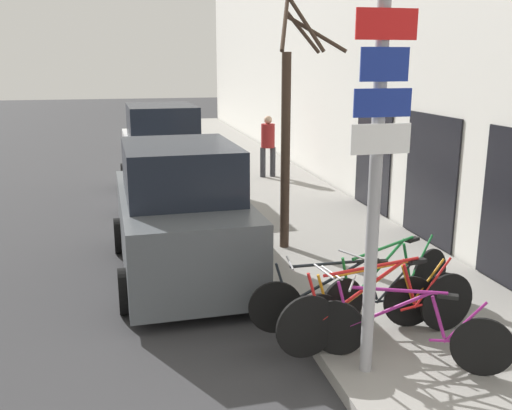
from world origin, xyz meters
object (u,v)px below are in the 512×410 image
object	(u,v)px
parked_car_1	(162,156)
pedestrian_near	(268,142)
bicycle_2	(382,304)
parked_car_0	(180,216)
bicycle_1	(380,309)
street_tree	(288,133)
bicycle_0	(407,332)
bicycle_3	(344,300)
signpost	(376,177)
bicycle_4	(388,286)

from	to	relation	value
parked_car_1	pedestrian_near	world-z (taller)	parked_car_1
bicycle_2	parked_car_0	bearing A→B (deg)	26.05
bicycle_1	street_tree	size ratio (longest dim) A/B	0.61
pedestrian_near	bicycle_0	bearing A→B (deg)	-99.38
parked_car_0	street_tree	size ratio (longest dim) A/B	1.01
pedestrian_near	bicycle_2	bearing A→B (deg)	-99.57
bicycle_0	bicycle_1	bearing A→B (deg)	37.81
parked_car_0	parked_car_1	bearing A→B (deg)	87.27
bicycle_1	bicycle_3	distance (m)	0.50
bicycle_3	bicycle_1	bearing A→B (deg)	-139.18
signpost	bicycle_0	world-z (taller)	signpost
bicycle_3	bicycle_4	bearing A→B (deg)	-67.23
bicycle_4	parked_car_0	distance (m)	3.41
bicycle_3	parked_car_1	distance (m)	8.10
signpost	pedestrian_near	bearing A→B (deg)	81.46
bicycle_4	bicycle_2	bearing A→B (deg)	120.52
bicycle_3	parked_car_1	world-z (taller)	parked_car_1
street_tree	bicycle_2	bearing A→B (deg)	-86.98
signpost	bicycle_0	bearing A→B (deg)	1.96
bicycle_0	bicycle_4	bearing A→B (deg)	13.90
bicycle_1	parked_car_0	xyz separation A→B (m)	(-1.92, 3.08, 0.38)
bicycle_3	pedestrian_near	world-z (taller)	pedestrian_near
parked_car_0	street_tree	xyz separation A→B (m)	(1.85, 0.48, 1.18)
parked_car_1	street_tree	bearing A→B (deg)	-71.62
signpost	parked_car_0	distance (m)	4.11
bicycle_0	bicycle_1	world-z (taller)	bicycle_1
signpost	parked_car_1	world-z (taller)	signpost
bicycle_1	bicycle_3	bearing A→B (deg)	26.48
signpost	bicycle_3	size ratio (longest dim) A/B	1.65
bicycle_2	parked_car_1	size ratio (longest dim) A/B	0.55
bicycle_2	pedestrian_near	size ratio (longest dim) A/B	1.38
pedestrian_near	parked_car_1	bearing A→B (deg)	-159.74
bicycle_0	parked_car_0	bearing A→B (deg)	58.92
street_tree	pedestrian_near	bearing A→B (deg)	78.78
signpost	parked_car_0	world-z (taller)	signpost
bicycle_3	street_tree	xyz separation A→B (m)	(0.21, 3.15, 1.60)
bicycle_1	pedestrian_near	size ratio (longest dim) A/B	1.50
bicycle_0	bicycle_4	size ratio (longest dim) A/B	0.84
pedestrian_near	signpost	bearing A→B (deg)	-101.89
bicycle_4	pedestrian_near	bearing A→B (deg)	-29.95
bicycle_0	street_tree	xyz separation A→B (m)	(-0.13, 4.07, 1.61)
parked_car_0	parked_car_1	xyz separation A→B (m)	(0.09, 5.27, 0.09)
bicycle_2	bicycle_3	distance (m)	0.44
bicycle_2	bicycle_3	world-z (taller)	bicycle_3
bicycle_4	bicycle_3	bearing A→B (deg)	80.59
bicycle_0	parked_car_1	bearing A→B (deg)	41.98
bicycle_1	parked_car_0	size ratio (longest dim) A/B	0.60
street_tree	bicycle_1	bearing A→B (deg)	-88.96
bicycle_3	parked_car_0	size ratio (longest dim) A/B	0.54
pedestrian_near	parked_car_0	bearing A→B (deg)	-118.34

